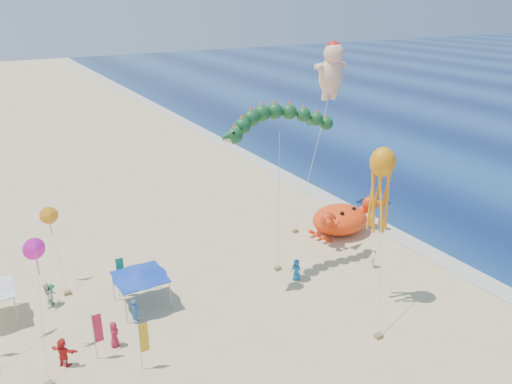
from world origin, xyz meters
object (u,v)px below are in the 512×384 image
(dragon_kite, at_px, (278,125))
(crab_inflatable, at_px, (341,219))
(cherub_kite, at_px, (332,69))
(octopus_kite, at_px, (381,183))
(canopy_blue, at_px, (140,274))

(dragon_kite, bearing_deg, crab_inflatable, 15.95)
(crab_inflatable, xyz_separation_m, cherub_kite, (3.13, 6.41, 12.39))
(octopus_kite, bearing_deg, cherub_kite, 63.18)
(crab_inflatable, height_order, canopy_blue, crab_inflatable)
(dragon_kite, height_order, octopus_kite, dragon_kite)
(dragon_kite, bearing_deg, canopy_blue, 178.36)
(dragon_kite, bearing_deg, cherub_kite, 37.25)
(cherub_kite, bearing_deg, canopy_blue, -159.26)
(crab_inflatable, xyz_separation_m, canopy_blue, (-19.39, -2.12, 1.06))
(dragon_kite, distance_m, cherub_kite, 14.75)
(crab_inflatable, bearing_deg, dragon_kite, -164.05)
(crab_inflatable, distance_m, cherub_kite, 14.29)
(crab_inflatable, height_order, cherub_kite, cherub_kite)
(octopus_kite, height_order, canopy_blue, octopus_kite)
(cherub_kite, xyz_separation_m, canopy_blue, (-22.52, -8.52, -11.32))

